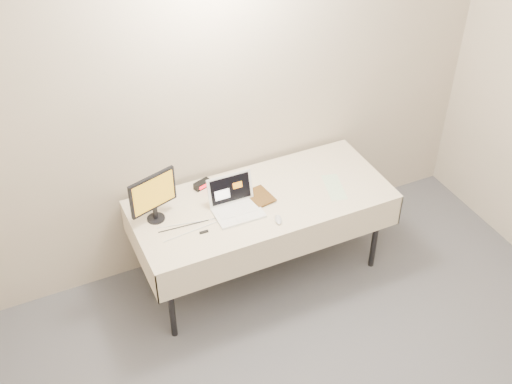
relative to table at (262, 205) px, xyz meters
name	(u,v)px	position (x,y,z in m)	size (l,w,h in m)	color
back_wall	(235,94)	(0.00, 0.45, 0.67)	(4.00, 0.10, 2.70)	beige
table	(262,205)	(0.00, 0.00, 0.00)	(1.86, 0.81, 0.74)	black
laptop	(235,203)	(-0.22, -0.02, 0.12)	(0.33, 0.29, 0.23)	white
monitor	(153,195)	(-0.75, 0.11, 0.28)	(0.34, 0.16, 0.36)	black
book	(250,190)	(-0.09, 0.01, 0.17)	(0.16, 0.02, 0.21)	brown
alarm_clock	(202,184)	(-0.34, 0.30, 0.09)	(0.14, 0.09, 0.05)	black
clicker	(278,220)	(0.00, -0.27, 0.07)	(0.05, 0.10, 0.02)	#B4B4B7
paper_form	(334,187)	(0.54, -0.10, 0.06)	(0.12, 0.31, 0.00)	#BCDFB2
usb_dongle	(204,232)	(-0.51, -0.16, 0.07)	(0.06, 0.02, 0.01)	black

